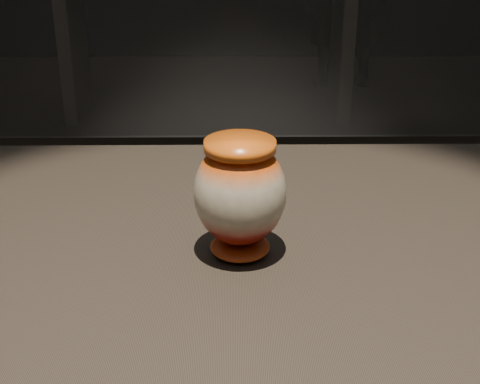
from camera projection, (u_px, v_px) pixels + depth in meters
name	position (u px, v px, depth m)	size (l,w,h in m)	color
main_vase	(240.00, 194.00, 0.89)	(0.16, 0.16, 0.17)	maroon
back_shelf	(207.00, 15.00, 4.14)	(2.00, 0.60, 0.90)	black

